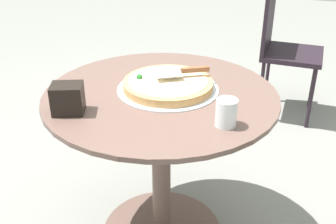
{
  "coord_description": "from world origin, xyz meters",
  "views": [
    {
      "loc": [
        0.4,
        -1.34,
        1.35
      ],
      "look_at": [
        0.02,
        0.04,
        0.6
      ],
      "focal_mm": 44.14,
      "sensor_mm": 36.0,
      "label": 1
    }
  ],
  "objects": [
    {
      "name": "pizza_on_tray",
      "position": [
        0.02,
        0.04,
        0.71
      ],
      "size": [
        0.39,
        0.39,
        0.05
      ],
      "color": "silver",
      "rests_on": "patio_table"
    },
    {
      "name": "patio_table",
      "position": [
        0.0,
        0.0,
        0.48
      ],
      "size": [
        0.88,
        0.88,
        0.7
      ],
      "color": "brown",
      "rests_on": "ground"
    },
    {
      "name": "pizza_server",
      "position": [
        0.06,
        0.08,
        0.76
      ],
      "size": [
        0.21,
        0.14,
        0.02
      ],
      "color": "silver",
      "rests_on": "pizza_on_tray"
    },
    {
      "name": "patio_chair_near",
      "position": [
        0.43,
        1.34,
        0.51
      ],
      "size": [
        0.4,
        0.4,
        0.89
      ],
      "color": "black",
      "rests_on": "ground"
    },
    {
      "name": "napkin_dispenser",
      "position": [
        -0.26,
        -0.23,
        0.75
      ],
      "size": [
        0.13,
        0.11,
        0.1
      ],
      "primitive_type": "cube",
      "rotation": [
        0.0,
        0.0,
        0.32
      ],
      "color": "black",
      "rests_on": "patio_table"
    },
    {
      "name": "drinking_cup",
      "position": [
        0.27,
        -0.18,
        0.74
      ],
      "size": [
        0.07,
        0.07,
        0.09
      ],
      "primitive_type": "cylinder",
      "color": "white",
      "rests_on": "patio_table"
    }
  ]
}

